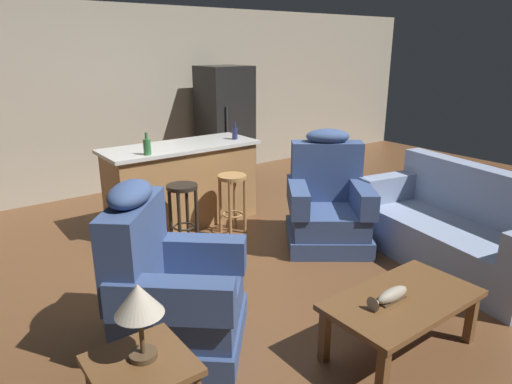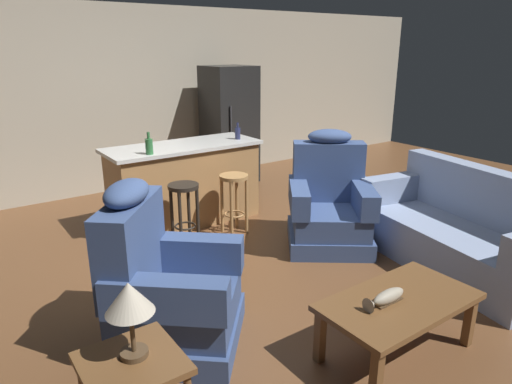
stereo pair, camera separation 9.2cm
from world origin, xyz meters
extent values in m
plane|color=brown|center=(0.00, 0.00, 0.00)|extent=(12.00, 12.00, 0.00)
cube|color=#A89E89|center=(0.00, 3.12, 1.30)|extent=(12.00, 0.05, 2.60)
cube|color=brown|center=(0.03, -1.74, 0.40)|extent=(1.10, 0.60, 0.04)
cube|color=brown|center=(-0.46, -1.98, 0.19)|extent=(0.06, 0.06, 0.38)
cube|color=brown|center=(0.52, -1.98, 0.19)|extent=(0.06, 0.06, 0.38)
cube|color=brown|center=(-0.46, -1.50, 0.19)|extent=(0.06, 0.06, 0.38)
cube|color=brown|center=(0.52, -1.50, 0.19)|extent=(0.06, 0.06, 0.38)
cube|color=#4C3823|center=(-0.07, -1.72, 0.43)|extent=(0.22, 0.07, 0.01)
ellipsoid|color=#9E937F|center=(-0.07, -1.72, 0.46)|extent=(0.28, 0.09, 0.09)
cone|color=#9E937F|center=(-0.24, -1.72, 0.46)|extent=(0.06, 0.10, 0.10)
cube|color=#8493B2|center=(1.53, -1.22, 0.10)|extent=(1.17, 2.02, 0.20)
cube|color=#8493B2|center=(1.53, -1.22, 0.31)|extent=(1.17, 2.02, 0.22)
cube|color=#8493B2|center=(1.85, -1.28, 0.68)|extent=(0.54, 1.90, 0.52)
cube|color=#8493B2|center=(1.69, -0.38, 0.56)|extent=(0.86, 0.35, 0.28)
cube|color=#384C7A|center=(-1.13, -0.76, 0.09)|extent=(1.18, 1.18, 0.18)
cube|color=#384C7A|center=(-1.13, -0.76, 0.30)|extent=(1.10, 1.09, 0.24)
cube|color=#384C7A|center=(-1.36, -0.57, 0.74)|extent=(0.68, 0.73, 0.64)
ellipsoid|color=#384C7A|center=(-1.36, -0.57, 1.12)|extent=(0.50, 0.52, 0.16)
cube|color=#384C7A|center=(-0.90, -0.53, 0.55)|extent=(0.72, 0.66, 0.26)
cube|color=#384C7A|center=(-1.34, -1.03, 0.55)|extent=(0.72, 0.66, 0.26)
cube|color=#384C7A|center=(0.91, -0.16, 0.09)|extent=(1.18, 1.18, 0.18)
cube|color=#384C7A|center=(0.91, -0.16, 0.30)|extent=(1.08, 1.09, 0.24)
cube|color=#384C7A|center=(1.09, 0.07, 0.74)|extent=(0.75, 0.65, 0.64)
ellipsoid|color=#384C7A|center=(1.09, 0.07, 1.12)|extent=(0.53, 0.49, 0.16)
cube|color=#384C7A|center=(1.16, -0.38, 0.55)|extent=(0.62, 0.75, 0.26)
cube|color=#384C7A|center=(0.64, 0.02, 0.55)|extent=(0.62, 0.75, 0.26)
cube|color=brown|center=(-1.72, -1.48, 0.54)|extent=(0.48, 0.48, 0.04)
cylinder|color=brown|center=(-1.52, -1.28, 0.26)|extent=(0.04, 0.04, 0.52)
cylinder|color=#4C3823|center=(-1.70, -1.45, 0.58)|extent=(0.14, 0.14, 0.03)
cylinder|color=#4C3823|center=(-1.70, -1.45, 0.70)|extent=(0.02, 0.02, 0.22)
cone|color=#BCB29E|center=(-1.70, -1.45, 0.89)|extent=(0.24, 0.24, 0.16)
cube|color=#9E7042|center=(0.00, 1.35, 0.45)|extent=(1.71, 0.63, 0.91)
cube|color=silver|center=(0.00, 1.35, 0.93)|extent=(1.80, 0.70, 0.04)
cylinder|color=black|center=(-0.33, 0.72, 0.66)|extent=(0.32, 0.32, 0.04)
torus|color=black|center=(-0.33, 0.72, 0.22)|extent=(0.23, 0.23, 0.02)
cylinder|color=black|center=(-0.43, 0.62, 0.32)|extent=(0.04, 0.04, 0.64)
cylinder|color=black|center=(-0.23, 0.62, 0.32)|extent=(0.04, 0.04, 0.64)
cylinder|color=black|center=(-0.43, 0.82, 0.32)|extent=(0.04, 0.04, 0.64)
cylinder|color=black|center=(-0.23, 0.82, 0.32)|extent=(0.04, 0.04, 0.64)
cylinder|color=#A87A47|center=(0.29, 0.72, 0.66)|extent=(0.32, 0.32, 0.04)
torus|color=#A87A47|center=(0.29, 0.72, 0.22)|extent=(0.23, 0.23, 0.02)
cylinder|color=#A87A47|center=(0.19, 0.62, 0.32)|extent=(0.04, 0.04, 0.64)
cylinder|color=#A87A47|center=(0.39, 0.62, 0.32)|extent=(0.04, 0.04, 0.64)
cylinder|color=#A87A47|center=(0.19, 0.82, 0.32)|extent=(0.04, 0.04, 0.64)
cylinder|color=#A87A47|center=(0.39, 0.82, 0.32)|extent=(0.04, 0.04, 0.64)
cube|color=black|center=(1.39, 2.55, 0.88)|extent=(0.70, 0.66, 1.76)
cylinder|color=#333338|center=(1.20, 2.20, 0.97)|extent=(0.02, 0.02, 0.50)
cylinder|color=#2D6B38|center=(-0.51, 1.10, 1.03)|extent=(0.08, 0.08, 0.16)
cylinder|color=#2D6B38|center=(-0.51, 1.10, 1.15)|extent=(0.03, 0.03, 0.07)
cylinder|color=#23284C|center=(0.69, 1.25, 1.02)|extent=(0.07, 0.07, 0.14)
cylinder|color=#23284C|center=(0.69, 1.25, 1.12)|extent=(0.03, 0.03, 0.06)
camera|label=1|loc=(-2.39, -3.31, 2.04)|focal=32.00mm
camera|label=2|loc=(-2.31, -3.37, 2.04)|focal=32.00mm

